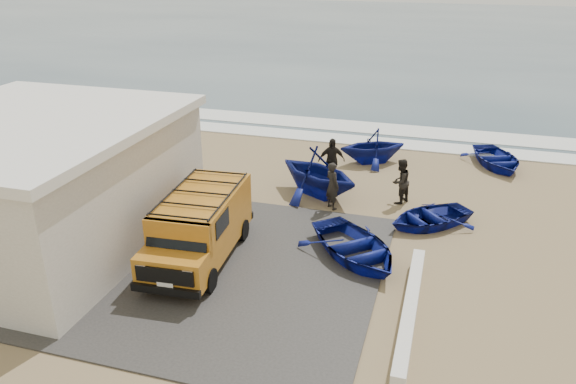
# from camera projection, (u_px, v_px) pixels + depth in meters

# --- Properties ---
(ground) EXTENTS (160.00, 160.00, 0.00)m
(ground) POSITION_uv_depth(u_px,v_px,m) (269.00, 243.00, 19.15)
(ground) COLOR #8E7752
(slab) EXTENTS (12.00, 10.00, 0.05)m
(slab) POSITION_uv_depth(u_px,v_px,m) (190.00, 263.00, 17.91)
(slab) COLOR #3B3936
(slab) RESTS_ON ground
(ocean) EXTENTS (180.00, 88.00, 0.01)m
(ocean) POSITION_uv_depth(u_px,v_px,m) (414.00, 33.00, 68.44)
(ocean) COLOR #385166
(ocean) RESTS_ON ground
(surf_line) EXTENTS (180.00, 1.60, 0.06)m
(surf_line) POSITION_uv_depth(u_px,v_px,m) (340.00, 139.00, 29.70)
(surf_line) COLOR white
(surf_line) RESTS_ON ground
(surf_wash) EXTENTS (180.00, 2.20, 0.04)m
(surf_wash) POSITION_uv_depth(u_px,v_px,m) (349.00, 126.00, 31.91)
(surf_wash) COLOR white
(surf_wash) RESTS_ON ground
(building) EXTENTS (8.40, 9.40, 4.30)m
(building) POSITION_uv_depth(u_px,v_px,m) (34.00, 182.00, 18.51)
(building) COLOR silver
(building) RESTS_ON ground
(parapet) EXTENTS (0.35, 6.00, 0.55)m
(parapet) POSITION_uv_depth(u_px,v_px,m) (410.00, 311.00, 15.09)
(parapet) COLOR silver
(parapet) RESTS_ON ground
(van) EXTENTS (2.40, 5.34, 2.24)m
(van) POSITION_uv_depth(u_px,v_px,m) (200.00, 225.00, 17.79)
(van) COLOR #BB741C
(van) RESTS_ON ground
(boat_near_left) EXTENTS (4.78, 4.87, 0.83)m
(boat_near_left) POSITION_uv_depth(u_px,v_px,m) (355.00, 247.00, 18.09)
(boat_near_left) COLOR navy
(boat_near_left) RESTS_ON ground
(boat_near_right) EXTENTS (4.03, 3.94, 0.68)m
(boat_near_right) POSITION_uv_depth(u_px,v_px,m) (429.00, 217.00, 20.28)
(boat_near_right) COLOR navy
(boat_near_right) RESTS_ON ground
(boat_mid_left) EXTENTS (4.95, 4.75, 2.02)m
(boat_mid_left) POSITION_uv_depth(u_px,v_px,m) (318.00, 172.00, 22.58)
(boat_mid_left) COLOR navy
(boat_mid_left) RESTS_ON ground
(boat_far_left) EXTENTS (4.04, 3.88, 1.64)m
(boat_far_left) POSITION_uv_depth(u_px,v_px,m) (373.00, 146.00, 26.16)
(boat_far_left) COLOR navy
(boat_far_left) RESTS_ON ground
(boat_far_right) EXTENTS (3.68, 4.29, 0.75)m
(boat_far_right) POSITION_uv_depth(u_px,v_px,m) (497.00, 159.00, 25.85)
(boat_far_right) COLOR navy
(boat_far_right) RESTS_ON ground
(fisherman_front) EXTENTS (0.81, 0.79, 1.88)m
(fisherman_front) POSITION_uv_depth(u_px,v_px,m) (332.00, 186.00, 21.41)
(fisherman_front) COLOR black
(fisherman_front) RESTS_ON ground
(fisherman_middle) EXTENTS (1.03, 1.10, 1.81)m
(fisherman_middle) POSITION_uv_depth(u_px,v_px,m) (400.00, 181.00, 21.91)
(fisherman_middle) COLOR black
(fisherman_middle) RESTS_ON ground
(fisherman_back) EXTENTS (1.25, 0.91, 1.98)m
(fisherman_back) POSITION_uv_depth(u_px,v_px,m) (331.00, 161.00, 23.82)
(fisherman_back) COLOR black
(fisherman_back) RESTS_ON ground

